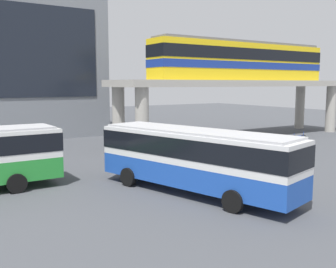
{
  "coord_description": "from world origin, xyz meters",
  "views": [
    {
      "loc": [
        -12.29,
        -15.35,
        5.49
      ],
      "look_at": [
        1.68,
        6.17,
        2.2
      ],
      "focal_mm": 42.41,
      "sensor_mm": 36.0,
      "label": 1
    }
  ],
  "objects": [
    {
      "name": "bicycle_orange",
      "position": [
        13.12,
        8.7,
        0.36
      ],
      "size": [
        1.67,
        0.75,
        1.04
      ],
      "color": "black",
      "rests_on": "ground_plane"
    },
    {
      "name": "bicycle_green",
      "position": [
        12.7,
        10.9,
        0.36
      ],
      "size": [
        1.79,
        0.23,
        1.04
      ],
      "color": "black",
      "rests_on": "ground_plane"
    },
    {
      "name": "ground_plane",
      "position": [
        0.0,
        10.0,
        0.0
      ],
      "size": [
        120.0,
        120.0,
        0.0
      ],
      "primitive_type": "plane",
      "color": "#47494F"
    },
    {
      "name": "train",
      "position": [
        15.89,
        14.38,
        7.74
      ],
      "size": [
        20.59,
        2.96,
        3.84
      ],
      "color": "yellow",
      "rests_on": "elevated_platform"
    },
    {
      "name": "elevated_platform",
      "position": [
        15.39,
        14.38,
        4.87
      ],
      "size": [
        26.9,
        5.88,
        5.78
      ],
      "color": "#ADA89E",
      "rests_on": "ground_plane"
    },
    {
      "name": "bicycle_red",
      "position": [
        10.61,
        8.64,
        0.36
      ],
      "size": [
        1.79,
        0.2,
        1.04
      ],
      "color": "black",
      "rests_on": "ground_plane"
    },
    {
      "name": "pedestrian_by_bike_rack",
      "position": [
        9.94,
        4.2,
        0.76
      ],
      "size": [
        0.45,
        0.35,
        1.63
      ],
      "color": "#724C8C",
      "rests_on": "ground_plane"
    },
    {
      "name": "bicycle_blue",
      "position": [
        17.87,
        8.72,
        0.36
      ],
      "size": [
        1.76,
        0.47,
        1.04
      ],
      "color": "black",
      "rests_on": "ground_plane"
    },
    {
      "name": "bus_main",
      "position": [
        -0.65,
        0.17,
        1.99
      ],
      "size": [
        5.3,
        11.32,
        3.22
      ],
      "color": "#1E4CB2",
      "rests_on": "ground_plane"
    },
    {
      "name": "pedestrian_at_kerb",
      "position": [
        6.4,
        1.5,
        0.78
      ],
      "size": [
        0.35,
        0.45,
        1.66
      ],
      "color": "#33663F",
      "rests_on": "ground_plane"
    },
    {
      "name": "bicycle_silver",
      "position": [
        6.87,
        8.67,
        0.36
      ],
      "size": [
        1.73,
        0.56,
        1.04
      ],
      "color": "black",
      "rests_on": "ground_plane"
    }
  ]
}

